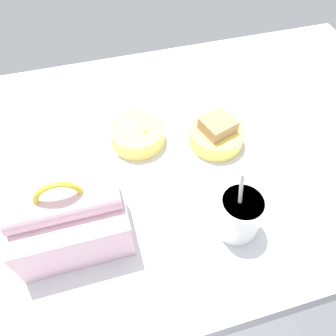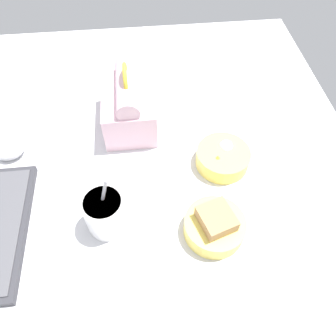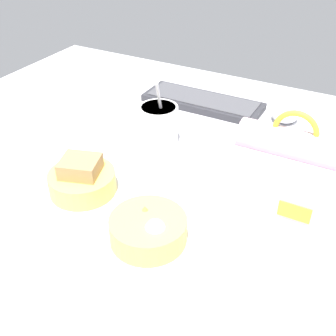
% 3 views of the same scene
% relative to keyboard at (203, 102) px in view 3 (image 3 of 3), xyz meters
% --- Properties ---
extents(desk_surface, '(1.40, 1.10, 0.02)m').
position_rel_keyboard_xyz_m(desk_surface, '(0.08, -0.32, -0.02)').
color(desk_surface, silver).
rests_on(desk_surface, ground).
extents(keyboard, '(0.32, 0.11, 0.02)m').
position_rel_keyboard_xyz_m(keyboard, '(0.00, 0.00, 0.00)').
color(keyboard, '#2D2D33').
rests_on(keyboard, desk_surface).
extents(lunch_bag, '(0.20, 0.13, 0.18)m').
position_rel_keyboard_xyz_m(lunch_bag, '(0.30, -0.29, 0.06)').
color(lunch_bag, beige).
rests_on(lunch_bag, desk_surface).
extents(soup_cup, '(0.09, 0.09, 0.16)m').
position_rel_keyboard_xyz_m(soup_cup, '(-0.01, -0.23, 0.04)').
color(soup_cup, white).
rests_on(soup_cup, desk_surface).
extents(bento_bowl_sandwich, '(0.13, 0.13, 0.07)m').
position_rel_keyboard_xyz_m(bento_bowl_sandwich, '(-0.05, -0.46, 0.02)').
color(bento_bowl_sandwich, '#EFD65B').
rests_on(bento_bowl_sandwich, desk_surface).
extents(bento_bowl_snacks, '(0.13, 0.13, 0.06)m').
position_rel_keyboard_xyz_m(bento_bowl_snacks, '(0.13, -0.51, 0.01)').
color(bento_bowl_snacks, '#EFD65B').
rests_on(bento_bowl_snacks, desk_surface).
extents(computer_mouse, '(0.07, 0.07, 0.03)m').
position_rel_keyboard_xyz_m(computer_mouse, '(0.22, 0.02, 0.01)').
color(computer_mouse, silver).
rests_on(computer_mouse, desk_surface).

